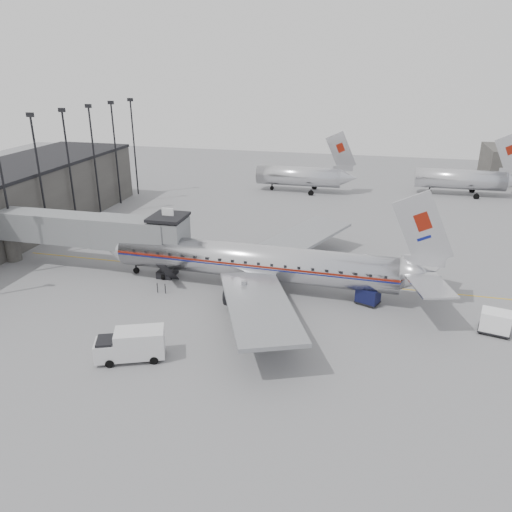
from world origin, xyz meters
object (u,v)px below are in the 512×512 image
(airliner, at_px, (261,262))
(baggage_cart_white, at_px, (495,322))
(ramp_worker, at_px, (239,303))
(service_van, at_px, (131,344))
(baggage_cart_navy, at_px, (368,295))

(airliner, height_order, baggage_cart_white, airliner)
(baggage_cart_white, relative_size, ramp_worker, 1.43)
(service_van, distance_m, baggage_cart_navy, 21.32)
(baggage_cart_navy, xyz_separation_m, baggage_cart_white, (10.16, -2.86, 0.15))
(baggage_cart_navy, relative_size, ramp_worker, 1.28)
(service_van, xyz_separation_m, baggage_cart_white, (26.76, 10.52, -0.24))
(airliner, height_order, baggage_cart_navy, airliner)
(baggage_cart_navy, xyz_separation_m, ramp_worker, (-10.84, -4.50, 0.11))
(service_van, xyz_separation_m, baggage_cart_navy, (16.60, 13.37, -0.39))
(baggage_cart_navy, distance_m, baggage_cart_white, 10.55)
(baggage_cart_navy, bearing_deg, service_van, -119.19)
(baggage_cart_navy, height_order, baggage_cart_white, baggage_cart_white)
(service_van, xyz_separation_m, ramp_worker, (5.76, 8.88, -0.28))
(service_van, height_order, ramp_worker, service_van)
(airliner, distance_m, baggage_cart_navy, 10.44)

